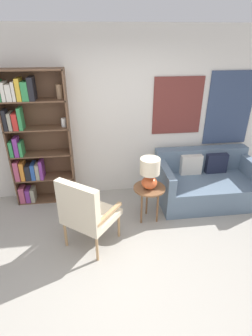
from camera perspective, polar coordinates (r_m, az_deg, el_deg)
ground_plane at (r=3.30m, az=-0.23°, el=-23.10°), size 14.00×14.00×0.00m
wall_back at (r=4.31m, az=-2.95°, el=11.02°), size 6.40×0.08×2.70m
bookshelf at (r=4.32m, az=-19.90°, el=5.82°), size 0.95×0.30×2.13m
armchair at (r=3.35m, az=-8.91°, el=-9.23°), size 0.83×0.83×1.01m
couch at (r=4.65m, az=16.86°, el=-3.00°), size 1.61×0.95×0.81m
side_table at (r=3.85m, az=5.08°, el=-5.16°), size 0.46×0.46×0.57m
table_lamp at (r=3.66m, az=5.20°, el=-0.86°), size 0.28×0.28×0.47m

